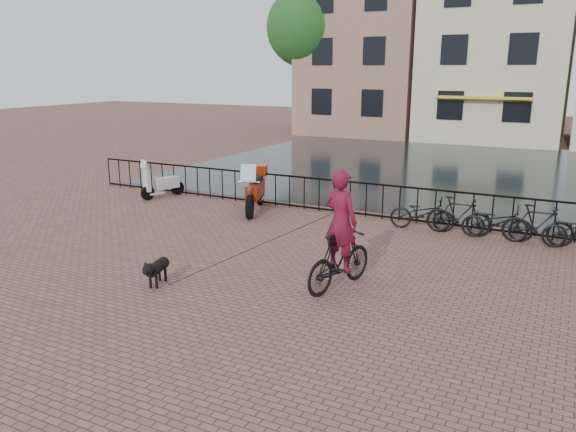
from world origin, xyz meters
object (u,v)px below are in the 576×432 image
at_px(cyclist, 340,237).
at_px(dog, 158,271).
at_px(scooter, 162,177).
at_px(motorcycle, 255,185).

bearing_deg(cyclist, dog, 39.73).
xyz_separation_m(cyclist, dog, (-3.31, -1.49, -0.76)).
height_order(dog, scooter, scooter).
relative_size(cyclist, dog, 3.00).
bearing_deg(scooter, motorcycle, 15.27).
height_order(dog, motorcycle, motorcycle).
bearing_deg(motorcycle, dog, -97.88).
xyz_separation_m(dog, motorcycle, (-1.27, 6.06, 0.53)).
distance_m(cyclist, dog, 3.71).
xyz_separation_m(cyclist, motorcycle, (-4.59, 4.57, -0.23)).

